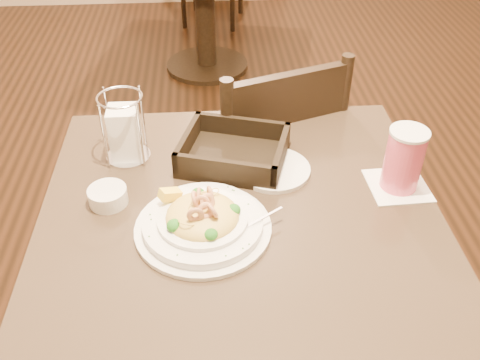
{
  "coord_description": "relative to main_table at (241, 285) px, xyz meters",
  "views": [
    {
      "loc": [
        -0.06,
        -0.89,
        1.56
      ],
      "look_at": [
        0.0,
        0.02,
        0.84
      ],
      "focal_mm": 40.0,
      "sensor_mm": 36.0,
      "label": 1
    }
  ],
  "objects": [
    {
      "name": "napkin_caddy",
      "position": [
        -0.27,
        0.24,
        0.32
      ],
      "size": [
        0.11,
        0.11,
        0.18
      ],
      "rotation": [
        0.0,
        0.0,
        -0.34
      ],
      "color": "silver",
      "rests_on": "main_table"
    },
    {
      "name": "side_plate",
      "position": [
        0.09,
        0.15,
        0.25
      ],
      "size": [
        0.22,
        0.22,
        0.01
      ],
      "primitive_type": "cylinder",
      "rotation": [
        0.0,
        0.0,
        0.26
      ],
      "color": "white",
      "rests_on": "main_table"
    },
    {
      "name": "main_table",
      "position": [
        0.0,
        0.0,
        0.0
      ],
      "size": [
        0.9,
        0.9,
        0.76
      ],
      "color": "black",
      "rests_on": "ground"
    },
    {
      "name": "bread_basket",
      "position": [
        -0.0,
        0.2,
        0.27
      ],
      "size": [
        0.3,
        0.27,
        0.07
      ],
      "rotation": [
        0.0,
        0.0,
        -0.3
      ],
      "color": "black",
      "rests_on": "main_table"
    },
    {
      "name": "drink_glass",
      "position": [
        0.38,
        0.07,
        0.32
      ],
      "size": [
        0.14,
        0.14,
        0.16
      ],
      "rotation": [
        0.0,
        0.0,
        0.04
      ],
      "color": "white",
      "rests_on": "main_table"
    },
    {
      "name": "dining_chair_near",
      "position": [
        0.11,
        0.5,
        -0.02
      ],
      "size": [
        0.54,
        0.54,
        0.93
      ],
      "rotation": [
        0.0,
        0.0,
        3.48
      ],
      "color": "black",
      "rests_on": "ground"
    },
    {
      "name": "pasta_bowl",
      "position": [
        -0.08,
        -0.05,
        0.27
      ],
      "size": [
        0.32,
        0.3,
        0.09
      ],
      "rotation": [
        0.0,
        0.0,
        0.4
      ],
      "color": "white",
      "rests_on": "main_table"
    },
    {
      "name": "butter_ramekin",
      "position": [
        -0.3,
        0.06,
        0.26
      ],
      "size": [
        0.12,
        0.12,
        0.04
      ],
      "primitive_type": "cylinder",
      "rotation": [
        0.0,
        0.0,
        -0.42
      ],
      "color": "white",
      "rests_on": "main_table"
    }
  ]
}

